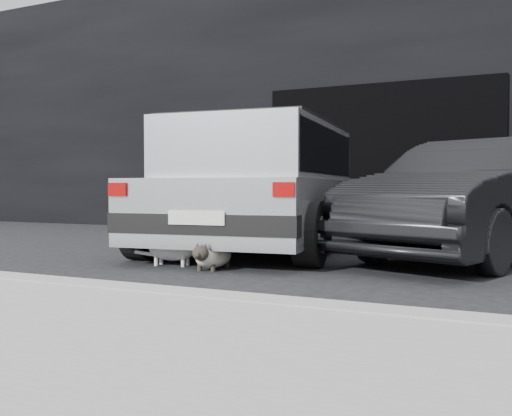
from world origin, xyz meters
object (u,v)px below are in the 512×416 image
at_px(cat_white, 175,249).
at_px(cat_siamese, 211,256).
at_px(silver_hatchback, 265,181).
at_px(second_car, 481,198).

bearing_deg(cat_white, cat_siamese, 68.81).
xyz_separation_m(silver_hatchback, cat_siamese, (0.27, -1.90, -0.76)).
distance_m(second_car, cat_white, 3.47).
relative_size(second_car, cat_white, 5.62).
relative_size(silver_hatchback, second_car, 1.11).
xyz_separation_m(silver_hatchback, cat_white, (-0.21, -1.80, -0.72)).
xyz_separation_m(cat_siamese, cat_white, (-0.49, 0.10, 0.04)).
height_order(silver_hatchback, second_car, silver_hatchback).
xyz_separation_m(second_car, cat_siamese, (-2.33, -2.06, -0.55)).
bearing_deg(silver_hatchback, cat_white, -102.67).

